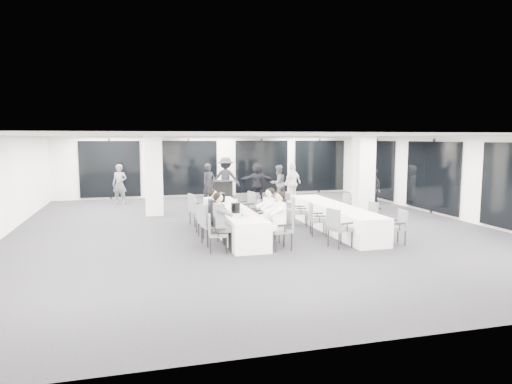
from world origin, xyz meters
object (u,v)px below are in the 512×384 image
(chair_main_left_fourth, at_px, (200,214))
(chair_side_left_near, at_px, (338,225))
(standing_guest_e, at_px, (370,182))
(chair_main_left_near, at_px, (215,231))
(chair_main_right_far, at_px, (248,205))
(chair_side_right_far, at_px, (344,206))
(standing_guest_d, at_px, (293,180))
(ice_bucket_near, at_px, (236,208))
(chair_main_left_far, at_px, (196,208))
(chair_side_left_mid, at_px, (316,217))
(standing_guest_f, at_px, (257,178))
(cocktail_table, at_px, (223,196))
(ice_bucket_far, at_px, (221,198))
(standing_guest_b, at_px, (278,181))
(banquet_table_main, at_px, (232,221))
(chair_side_right_near, at_px, (398,225))
(chair_side_left_far, at_px, (298,210))
(chair_main_left_mid, at_px, (205,219))
(standing_guest_h, at_px, (372,186))
(banquet_table_side, at_px, (334,218))
(chair_side_right_mid, at_px, (370,215))
(chair_main_left_second, at_px, (209,222))
(chair_main_right_second, at_px, (273,222))
(chair_main_right_near, at_px, (283,226))
(chair_main_right_fourth, at_px, (255,212))
(standing_guest_a, at_px, (209,181))
(chair_main_right_mid, at_px, (263,214))

(chair_main_left_fourth, height_order, chair_side_left_near, chair_side_left_near)
(chair_main_left_fourth, relative_size, standing_guest_e, 0.52)
(chair_main_left_near, xyz_separation_m, chair_main_right_far, (1.66, 3.47, 0.05))
(chair_side_right_far, bearing_deg, standing_guest_d, -6.71)
(ice_bucket_near, bearing_deg, chair_main_left_far, 107.60)
(chair_side_left_mid, bearing_deg, standing_guest_f, -168.92)
(cocktail_table, xyz_separation_m, ice_bucket_far, (-0.61, -2.91, 0.31))
(standing_guest_b, bearing_deg, banquet_table_main, 38.66)
(chair_main_left_far, distance_m, chair_side_right_near, 6.06)
(chair_main_left_fourth, xyz_separation_m, chair_main_left_far, (-0.00, 0.94, 0.04))
(ice_bucket_near, bearing_deg, standing_guest_d, 58.88)
(chair_side_left_far, xyz_separation_m, chair_side_right_far, (1.66, 0.23, 0.02))
(chair_main_left_near, bearing_deg, chair_main_left_mid, -171.37)
(chair_main_left_far, xyz_separation_m, chair_side_right_near, (4.70, -3.82, -0.06))
(chair_side_left_near, relative_size, standing_guest_d, 0.52)
(standing_guest_h, bearing_deg, banquet_table_side, 89.62)
(chair_side_right_far, distance_m, ice_bucket_near, 4.33)
(standing_guest_d, xyz_separation_m, ice_bucket_near, (-3.87, -6.41, -0.05))
(chair_main_left_near, distance_m, standing_guest_f, 9.71)
(banquet_table_side, bearing_deg, chair_side_right_near, -68.34)
(chair_main_left_far, relative_size, chair_side_right_mid, 1.12)
(chair_main_right_far, bearing_deg, chair_main_left_mid, 125.31)
(chair_main_left_second, distance_m, chair_main_left_far, 2.66)
(chair_main_right_second, height_order, standing_guest_d, standing_guest_d)
(chair_main_right_near, xyz_separation_m, chair_main_right_fourth, (-0.01, 2.69, -0.08))
(banquet_table_main, bearing_deg, chair_side_left_near, -46.11)
(chair_main_left_mid, relative_size, ice_bucket_near, 3.18)
(chair_side_left_mid, bearing_deg, standing_guest_h, 149.08)
(ice_bucket_near, bearing_deg, chair_side_left_mid, 1.25)
(chair_side_left_mid, height_order, standing_guest_b, standing_guest_b)
(chair_main_left_far, height_order, chair_side_left_near, chair_main_left_far)
(ice_bucket_near, bearing_deg, standing_guest_a, 86.88)
(chair_side_left_near, bearing_deg, chair_main_right_far, -175.06)
(chair_side_left_mid, bearing_deg, chair_side_left_near, 14.00)
(chair_main_right_near, bearing_deg, chair_main_left_fourth, 24.48)
(ice_bucket_far, bearing_deg, ice_bucket_near, -90.49)
(cocktail_table, relative_size, standing_guest_d, 0.60)
(banquet_table_main, bearing_deg, standing_guest_a, 87.24)
(standing_guest_a, bearing_deg, chair_main_left_near, -128.90)
(chair_side_left_near, relative_size, chair_side_right_near, 1.10)
(chair_main_left_mid, relative_size, chair_side_right_mid, 0.99)
(chair_main_right_mid, bearing_deg, chair_main_left_second, 105.45)
(banquet_table_main, bearing_deg, chair_main_right_fourth, 33.79)
(chair_main_left_near, bearing_deg, standing_guest_a, -179.29)
(chair_main_right_near, height_order, chair_main_right_mid, same)
(chair_main_left_second, xyz_separation_m, standing_guest_e, (7.59, 5.50, 0.31))
(standing_guest_a, height_order, standing_guest_b, standing_guest_a)
(chair_main_left_mid, xyz_separation_m, chair_side_left_mid, (3.04, -0.57, 0.02))
(chair_main_left_second, bearing_deg, cocktail_table, 154.72)
(chair_main_left_near, bearing_deg, standing_guest_h, 134.45)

